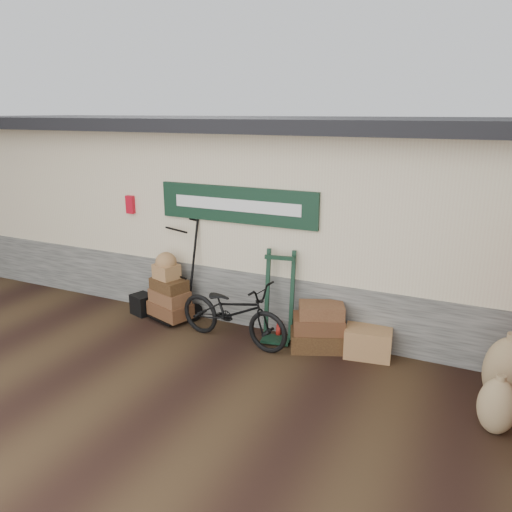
{
  "coord_description": "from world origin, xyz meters",
  "views": [
    {
      "loc": [
        3.13,
        -5.6,
        3.31
      ],
      "look_at": [
        0.06,
        0.9,
        1.21
      ],
      "focal_mm": 35.0,
      "sensor_mm": 36.0,
      "label": 1
    }
  ],
  "objects_px": {
    "black_trunk": "(142,304)",
    "suitcase_stack": "(318,326)",
    "porter_trolley": "(178,268)",
    "wicker_hamper": "(368,343)",
    "bicycle": "(233,308)",
    "green_barrow": "(279,296)"
  },
  "relations": [
    {
      "from": "suitcase_stack",
      "to": "black_trunk",
      "type": "xyz_separation_m",
      "value": [
        -3.09,
        -0.05,
        -0.18
      ]
    },
    {
      "from": "wicker_hamper",
      "to": "black_trunk",
      "type": "xyz_separation_m",
      "value": [
        -3.8,
        -0.11,
        -0.04
      ]
    },
    {
      "from": "suitcase_stack",
      "to": "porter_trolley",
      "type": "bearing_deg",
      "value": 177.36
    },
    {
      "from": "black_trunk",
      "to": "porter_trolley",
      "type": "bearing_deg",
      "value": 14.26
    },
    {
      "from": "wicker_hamper",
      "to": "black_trunk",
      "type": "relative_size",
      "value": 1.86
    },
    {
      "from": "porter_trolley",
      "to": "wicker_hamper",
      "type": "height_order",
      "value": "porter_trolley"
    },
    {
      "from": "green_barrow",
      "to": "suitcase_stack",
      "type": "height_order",
      "value": "green_barrow"
    },
    {
      "from": "porter_trolley",
      "to": "wicker_hamper",
      "type": "relative_size",
      "value": 2.69
    },
    {
      "from": "suitcase_stack",
      "to": "wicker_hamper",
      "type": "height_order",
      "value": "suitcase_stack"
    },
    {
      "from": "porter_trolley",
      "to": "wicker_hamper",
      "type": "distance_m",
      "value": 3.22
    },
    {
      "from": "porter_trolley",
      "to": "black_trunk",
      "type": "height_order",
      "value": "porter_trolley"
    },
    {
      "from": "green_barrow",
      "to": "bicycle",
      "type": "distance_m",
      "value": 0.7
    },
    {
      "from": "black_trunk",
      "to": "suitcase_stack",
      "type": "bearing_deg",
      "value": 0.93
    },
    {
      "from": "wicker_hamper",
      "to": "bicycle",
      "type": "relative_size",
      "value": 0.34
    },
    {
      "from": "black_trunk",
      "to": "bicycle",
      "type": "height_order",
      "value": "bicycle"
    },
    {
      "from": "suitcase_stack",
      "to": "green_barrow",
      "type": "bearing_deg",
      "value": 175.89
    },
    {
      "from": "bicycle",
      "to": "black_trunk",
      "type": "bearing_deg",
      "value": 88.65
    },
    {
      "from": "black_trunk",
      "to": "bicycle",
      "type": "relative_size",
      "value": 0.19
    },
    {
      "from": "wicker_hamper",
      "to": "black_trunk",
      "type": "height_order",
      "value": "wicker_hamper"
    },
    {
      "from": "suitcase_stack",
      "to": "wicker_hamper",
      "type": "bearing_deg",
      "value": 5.19
    },
    {
      "from": "suitcase_stack",
      "to": "wicker_hamper",
      "type": "xyz_separation_m",
      "value": [
        0.71,
        0.06,
        -0.14
      ]
    },
    {
      "from": "bicycle",
      "to": "porter_trolley",
      "type": "bearing_deg",
      "value": 77.41
    }
  ]
}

